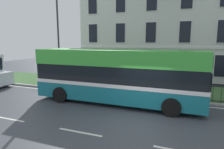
% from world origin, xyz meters
% --- Properties ---
extents(ground_plane, '(60.00, 56.00, 0.18)m').
position_xyz_m(ground_plane, '(0.00, 0.92, -0.02)').
color(ground_plane, '#3D424A').
extents(georgian_townhouse, '(18.01, 10.50, 11.67)m').
position_xyz_m(georgian_townhouse, '(0.08, 15.25, 5.99)').
color(georgian_townhouse, silver).
rests_on(georgian_townhouse, ground_plane).
extents(iron_verge_railing, '(19.41, 0.04, 0.97)m').
position_xyz_m(iron_verge_railing, '(0.08, 4.40, 0.62)').
color(iron_verge_railing, black).
rests_on(iron_verge_railing, ground_plane).
extents(single_decker_bus, '(10.00, 2.60, 3.22)m').
position_xyz_m(single_decker_bus, '(-1.93, 2.50, 1.69)').
color(single_decker_bus, '#176B7A').
rests_on(single_decker_bus, ground_plane).
extents(street_lamp_post, '(0.36, 0.24, 7.67)m').
position_xyz_m(street_lamp_post, '(-8.04, 5.27, 4.46)').
color(street_lamp_post, '#333338').
rests_on(street_lamp_post, ground_plane).
extents(litter_bin, '(0.45, 0.45, 1.15)m').
position_xyz_m(litter_bin, '(2.50, 5.05, 0.70)').
color(litter_bin, '#23472D').
rests_on(litter_bin, ground_plane).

